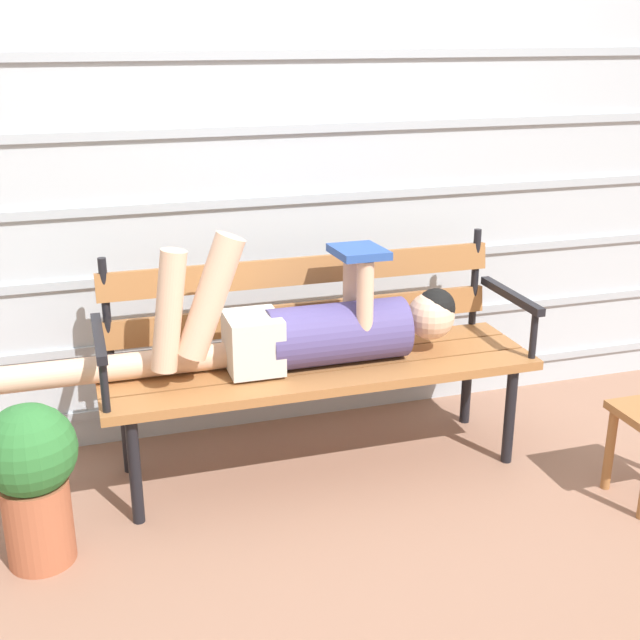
{
  "coord_description": "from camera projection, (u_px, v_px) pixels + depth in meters",
  "views": [
    {
      "loc": [
        -0.87,
        -2.65,
        1.68
      ],
      "look_at": [
        0.0,
        0.17,
        0.63
      ],
      "focal_mm": 46.24,
      "sensor_mm": 36.0,
      "label": 1
    }
  ],
  "objects": [
    {
      "name": "reclining_person",
      "position": [
        300.0,
        329.0,
        3.12
      ],
      "size": [
        1.76,
        0.25,
        0.57
      ],
      "color": "#514784"
    },
    {
      "name": "ground_plane",
      "position": [
        333.0,
        487.0,
        3.19
      ],
      "size": [
        12.0,
        12.0,
        0.0
      ],
      "primitive_type": "plane",
      "color": "#936B56"
    },
    {
      "name": "house_siding",
      "position": [
        285.0,
        164.0,
        3.4
      ],
      "size": [
        5.39,
        0.08,
        2.3
      ],
      "color": "#B2BCC6",
      "rests_on": "ground"
    },
    {
      "name": "potted_plant",
      "position": [
        32.0,
        475.0,
        2.65
      ],
      "size": [
        0.3,
        0.3,
        0.56
      ],
      "color": "#AD5B3D",
      "rests_on": "ground"
    },
    {
      "name": "park_bench",
      "position": [
        315.0,
        347.0,
        3.25
      ],
      "size": [
        1.69,
        0.5,
        0.87
      ],
      "color": "#9E6638",
      "rests_on": "ground"
    }
  ]
}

